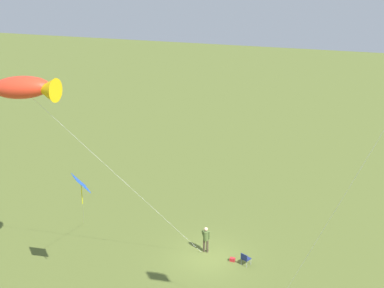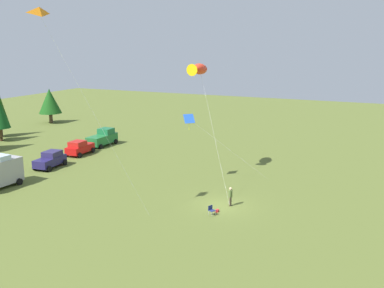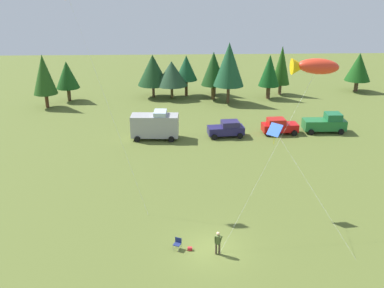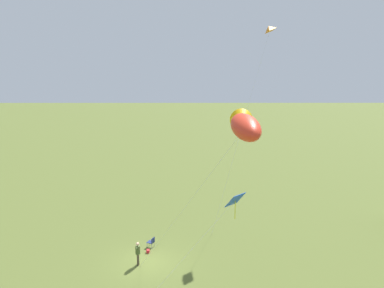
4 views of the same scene
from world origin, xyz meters
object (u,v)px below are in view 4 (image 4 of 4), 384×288
at_px(folding_chair, 152,242).
at_px(kite_large_fish, 245,126).
at_px(kite_diamond_blue, 233,203).
at_px(kite_delta_orange, 268,29).
at_px(backpack_on_grass, 148,251).
at_px(person_kite_flyer, 138,252).

distance_m(folding_chair, kite_large_fish, 16.16).
xyz_separation_m(kite_diamond_blue, kite_delta_orange, (-15.90, 4.31, 9.94)).
xyz_separation_m(folding_chair, backpack_on_grass, (0.85, -0.21, -0.38)).
bearing_deg(kite_delta_orange, kite_diamond_blue, -15.17).
height_order(kite_large_fish, kite_diamond_blue, kite_large_fish).
xyz_separation_m(backpack_on_grass, kite_large_fish, (9.35, 5.93, 11.53)).
relative_size(backpack_on_grass, kite_diamond_blue, 0.04).
xyz_separation_m(kite_large_fish, kite_delta_orange, (-18.40, 4.05, 4.90)).
xyz_separation_m(backpack_on_grass, kite_delta_orange, (-9.05, 9.98, 16.43)).
bearing_deg(kite_diamond_blue, folding_chair, -144.64).
xyz_separation_m(person_kite_flyer, kite_delta_orange, (-10.94, 10.51, 15.52)).
relative_size(person_kite_flyer, kite_large_fish, 0.14).
bearing_deg(kite_large_fish, kite_diamond_blue, -173.96).
bearing_deg(backpack_on_grass, kite_diamond_blue, 39.62).
relative_size(person_kite_flyer, folding_chair, 2.12).
bearing_deg(folding_chair, kite_diamond_blue, 149.78).
bearing_deg(person_kite_flyer, kite_delta_orange, -135.14).
distance_m(kite_diamond_blue, kite_delta_orange, 19.24).
xyz_separation_m(kite_large_fish, kite_diamond_blue, (-2.50, -0.26, -5.04)).
xyz_separation_m(folding_chair, kite_large_fish, (10.20, 5.72, 11.15)).
height_order(folding_chair, kite_diamond_blue, kite_diamond_blue).
xyz_separation_m(person_kite_flyer, kite_large_fish, (7.46, 6.47, 10.62)).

